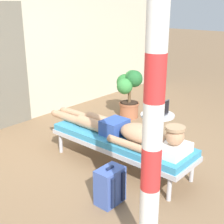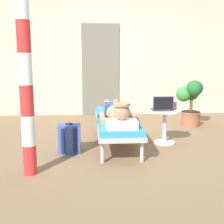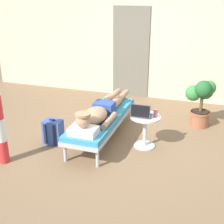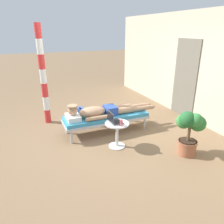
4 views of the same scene
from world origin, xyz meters
The scene contains 11 objects.
ground_plane centered at (0.00, 0.00, 0.00)m, with size 40.00×40.00×0.00m, color #846647.
house_wall_back centered at (-0.20, 2.47, 1.35)m, with size 7.60×0.20×2.70m, color beige.
house_door_panel centered at (-0.36, 2.36, 1.02)m, with size 0.84×0.03×2.04m, color #6D6759.
lounge_chair centered at (-0.20, 0.03, 0.35)m, with size 0.61×1.97×0.42m.
person_reclining centered at (-0.20, -0.06, 0.52)m, with size 0.53×2.17×0.33m.
side_table centered at (0.55, -0.03, 0.36)m, with size 0.48×0.48×0.52m.
laptop centered at (0.49, -0.08, 0.58)m, with size 0.31×0.24×0.23m.
drink_glass centered at (0.70, -0.01, 0.59)m, with size 0.06×0.06×0.13m, color #D86672.
backpack centered at (-0.89, -0.39, 0.20)m, with size 0.30×0.26×0.42m.
potted_plant centered at (1.33, 1.10, 0.53)m, with size 0.52×0.54×0.89m.
porch_post centered at (-1.29, -1.15, 1.20)m, with size 0.15×0.15×2.40m.
Camera 2 is at (-0.59, -4.51, 1.34)m, focal length 48.53 mm.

